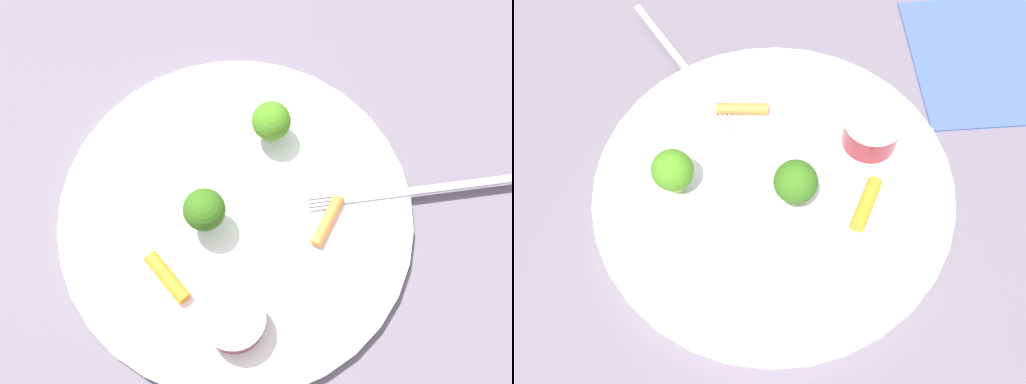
# 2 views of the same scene
# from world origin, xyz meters

# --- Properties ---
(ground_plane) EXTENTS (2.40, 2.40, 0.00)m
(ground_plane) POSITION_xyz_m (0.00, 0.00, 0.00)
(ground_plane) COLOR #5E5462
(plate) EXTENTS (0.30, 0.30, 0.01)m
(plate) POSITION_xyz_m (0.00, 0.00, 0.01)
(plate) COLOR white
(plate) RESTS_ON ground_plane
(sauce_cup) EXTENTS (0.05, 0.05, 0.03)m
(sauce_cup) POSITION_xyz_m (-0.01, 0.09, 0.03)
(sauce_cup) COLOR maroon
(sauce_cup) RESTS_ON plate
(broccoli_floret_0) EXTENTS (0.04, 0.04, 0.05)m
(broccoli_floret_0) POSITION_xyz_m (0.02, 0.01, 0.04)
(broccoli_floret_0) COLOR #8DC367
(broccoli_floret_0) RESTS_ON plate
(broccoli_floret_1) EXTENTS (0.03, 0.03, 0.05)m
(broccoli_floret_1) POSITION_xyz_m (-0.02, -0.08, 0.04)
(broccoli_floret_1) COLOR #92BC57
(broccoli_floret_1) RESTS_ON plate
(carrot_stick_0) EXTENTS (0.03, 0.05, 0.01)m
(carrot_stick_0) POSITION_xyz_m (-0.08, 0.00, 0.02)
(carrot_stick_0) COLOR orange
(carrot_stick_0) RESTS_ON plate
(carrot_stick_1) EXTENTS (0.04, 0.04, 0.01)m
(carrot_stick_1) POSITION_xyz_m (0.05, 0.06, 0.02)
(carrot_stick_1) COLOR orange
(carrot_stick_1) RESTS_ON plate
(fork) EXTENTS (0.18, 0.05, 0.00)m
(fork) POSITION_xyz_m (-0.15, -0.03, 0.01)
(fork) COLOR #B4ABB9
(fork) RESTS_ON plate
(napkin) EXTENTS (0.20, 0.18, 0.00)m
(napkin) POSITION_xyz_m (-0.06, 0.25, 0.00)
(napkin) COLOR #3A4F96
(napkin) RESTS_ON ground_plane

